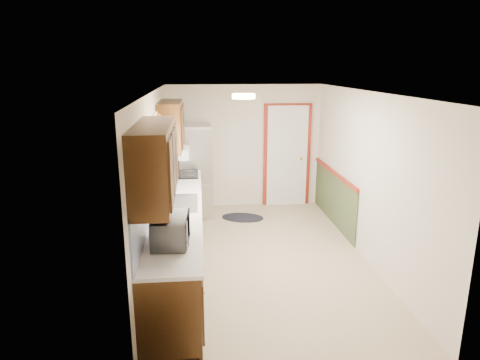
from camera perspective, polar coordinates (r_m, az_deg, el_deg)
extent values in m
cube|color=tan|center=(6.42, 2.96, -10.28)|extent=(3.20, 5.20, 0.12)
cube|color=white|center=(5.82, 3.28, 11.63)|extent=(3.20, 5.20, 0.12)
cube|color=silver|center=(8.43, 0.58, 4.46)|extent=(3.20, 0.10, 2.40)
cube|color=silver|center=(3.70, 8.99, -9.79)|extent=(3.20, 0.10, 2.40)
cube|color=silver|center=(5.98, -11.26, -0.23)|extent=(0.10, 5.20, 2.40)
cube|color=silver|center=(6.41, 16.50, 0.46)|extent=(0.10, 5.20, 2.40)
cube|color=#351E0C|center=(5.91, -8.24, -7.95)|extent=(0.60, 4.00, 0.90)
cube|color=silver|center=(5.74, -8.26, -3.63)|extent=(0.63, 4.00, 0.04)
cube|color=#4F70C1|center=(5.68, -11.42, -0.87)|extent=(0.02, 4.00, 0.55)
cube|color=#351E0C|center=(4.26, -11.33, 2.33)|extent=(0.35, 1.40, 0.75)
cube|color=#351E0C|center=(6.92, -9.21, 7.20)|extent=(0.35, 1.20, 0.75)
cube|color=white|center=(5.68, -11.51, 3.34)|extent=(0.02, 1.00, 0.90)
cube|color=#D05127|center=(5.62, -11.23, 6.85)|extent=(0.05, 1.12, 0.24)
cube|color=#B7B7BC|center=(5.83, -8.28, -3.08)|extent=(0.52, 0.82, 0.02)
cube|color=white|center=(7.04, -8.63, 3.64)|extent=(0.45, 0.60, 0.15)
cube|color=maroon|center=(8.57, 6.26, 3.19)|extent=(0.94, 0.05, 2.08)
cube|color=white|center=(8.55, 6.29, 3.15)|extent=(0.80, 0.04, 2.00)
cube|color=#3D4929|center=(7.82, 12.39, -2.39)|extent=(0.02, 2.30, 0.90)
cube|color=maroon|center=(7.69, 12.49, 0.95)|extent=(0.04, 2.30, 0.06)
cylinder|color=#FFD88C|center=(5.59, 0.50, 11.10)|extent=(0.30, 0.30, 0.06)
imported|color=white|center=(4.50, -9.23, -6.23)|extent=(0.32, 0.55, 0.37)
cube|color=#B7B7BC|center=(8.02, -6.36, 1.30)|extent=(0.74, 0.70, 1.71)
cylinder|color=black|center=(7.68, -8.13, -0.02)|extent=(0.02, 0.02, 1.20)
ellipsoid|color=black|center=(7.99, 0.35, -5.02)|extent=(0.89, 0.70, 0.01)
cube|color=black|center=(7.37, -7.75, 0.80)|extent=(0.55, 0.66, 0.02)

